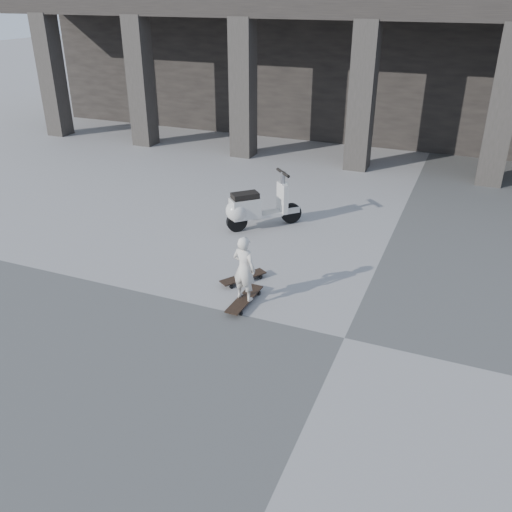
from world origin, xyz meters
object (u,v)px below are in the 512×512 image
at_px(child, 244,268).
at_px(scooter, 252,208).
at_px(longboard, 244,299).
at_px(skateboard_spare, 243,278).

height_order(child, scooter, scooter).
relative_size(longboard, child, 0.91).
relative_size(skateboard_spare, child, 0.76).
bearing_deg(scooter, longboard, -113.49).
bearing_deg(child, longboard, 176.05).
bearing_deg(longboard, scooter, 22.88).
xyz_separation_m(skateboard_spare, child, (0.32, -0.68, 0.58)).
height_order(skateboard_spare, scooter, scooter).
bearing_deg(scooter, skateboard_spare, -114.96).
height_order(skateboard_spare, child, child).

